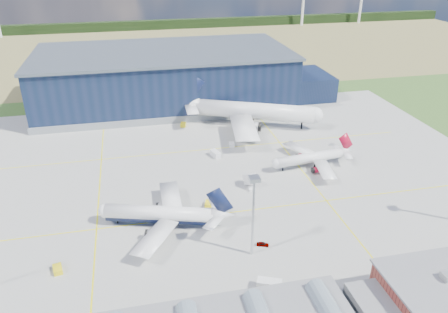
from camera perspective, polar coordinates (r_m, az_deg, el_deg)
ground at (r=139.10m, az=-3.73°, el=-5.54°), size 600.00×600.00×0.00m
apron at (r=147.59m, az=-4.35°, el=-3.52°), size 220.00×160.00×0.08m
farmland at (r=345.28m, az=-9.70°, el=13.73°), size 600.00×220.00×0.01m
treeline at (r=423.04m, az=-10.48°, el=16.51°), size 600.00×8.00×8.00m
hangar at (r=221.47m, az=-7.04°, el=9.97°), size 145.00×62.00×26.10m
light_mast_center at (r=107.86m, az=3.86°, el=-6.20°), size 2.60×2.60×23.00m
airliner_navy at (r=124.59m, az=-8.56°, el=-6.47°), size 49.12×48.55×12.89m
airliner_red at (r=158.51m, az=11.15°, el=0.45°), size 37.02×36.39×10.85m
airliner_widebody at (r=190.07m, az=4.11°, el=7.03°), size 85.81×85.10×21.32m
gse_tug_a at (r=118.34m, az=-20.90°, el=-13.62°), size 2.78×3.78×1.42m
gse_tug_b at (r=135.16m, az=-2.03°, el=-6.20°), size 2.90×3.57×1.34m
gse_van_a at (r=106.72m, az=5.93°, el=-16.34°), size 6.26×4.59×2.51m
gse_cart_a at (r=173.40m, az=1.01°, el=1.57°), size 2.49×3.37×1.35m
gse_van_b at (r=164.72m, az=-1.13°, el=0.34°), size 3.65×5.41×2.27m
gse_tug_c at (r=193.09m, az=-5.34°, el=4.16°), size 3.03×3.98×1.55m
airstair at (r=144.81m, az=3.38°, el=-3.35°), size 3.61×5.74×3.42m
car_a at (r=119.44m, az=5.08°, el=-11.33°), size 3.55×2.36×1.12m
car_b at (r=116.98m, az=22.80°, el=-14.65°), size 3.50×2.28×1.09m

